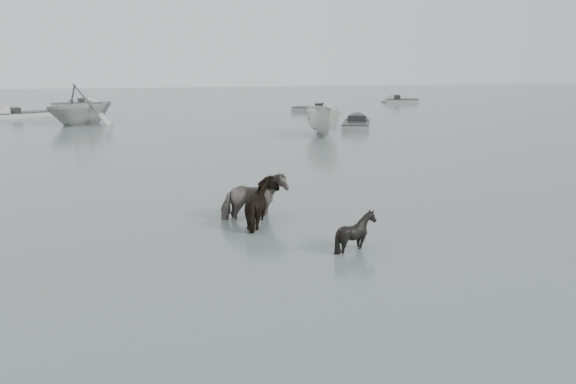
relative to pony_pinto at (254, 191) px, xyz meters
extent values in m
plane|color=#4F5E57|center=(0.64, -1.61, -0.77)|extent=(140.00, 140.00, 0.00)
imported|color=black|center=(0.00, 0.00, 0.00)|extent=(1.99, 1.31, 1.55)
imported|color=black|center=(0.21, -0.64, 0.01)|extent=(1.58, 1.76, 1.56)
imported|color=black|center=(2.04, -3.06, -0.22)|extent=(1.21, 1.13, 1.11)
imported|color=#B0B2B0|center=(-8.64, 24.16, 0.62)|extent=(6.90, 7.00, 2.79)
imported|color=silver|center=(5.91, 16.06, 0.13)|extent=(2.13, 4.80, 1.80)
camera|label=1|loc=(-1.75, -15.12, 3.66)|focal=35.00mm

